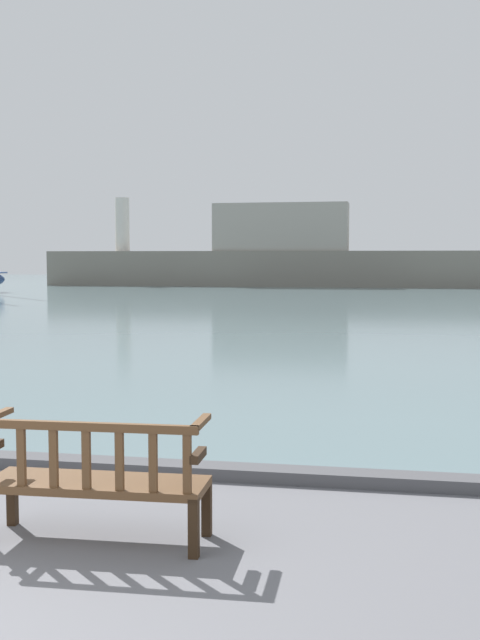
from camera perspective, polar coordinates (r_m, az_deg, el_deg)
The scene contains 4 objects.
harbor_water at distance 47.50m, azimuth 7.27°, elevation 1.99°, with size 100.00×80.00×0.08m, color slate.
quay_edge_kerb at distance 8.09m, azimuth -11.95°, elevation -9.97°, with size 40.00×0.30×0.12m, color #4C4C50.
park_bench at distance 5.98m, azimuth -10.23°, elevation -11.04°, with size 1.62×0.57×0.92m.
far_breakwater at distance 54.44m, azimuth 6.65°, elevation 4.19°, with size 42.32×2.40×6.27m.
Camera 1 is at (3.08, -3.36, 2.06)m, focal length 45.00 mm.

